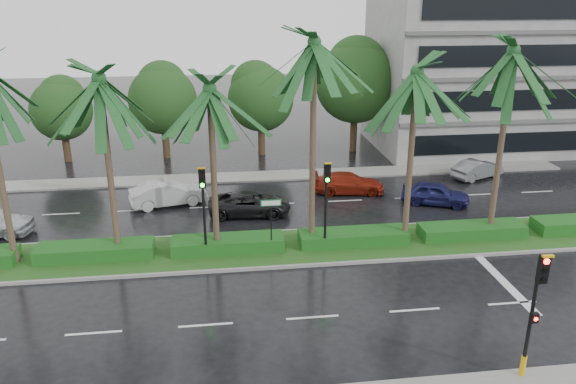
{
  "coord_description": "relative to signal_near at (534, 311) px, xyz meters",
  "views": [
    {
      "loc": [
        -3.28,
        -23.01,
        11.65
      ],
      "look_at": [
        -0.09,
        1.5,
        2.71
      ],
      "focal_mm": 35.0,
      "sensor_mm": 36.0,
      "label": 1
    }
  ],
  "objects": [
    {
      "name": "median",
      "position": [
        -6.0,
        10.39,
        -2.42
      ],
      "size": [
        36.0,
        4.0,
        0.15
      ],
      "color": "gray",
      "rests_on": "ground"
    },
    {
      "name": "bg_trees",
      "position": [
        -3.63,
        26.98,
        2.33
      ],
      "size": [
        32.71,
        5.94,
        8.58
      ],
      "color": "#342617",
      "rests_on": "ground"
    },
    {
      "name": "hedge",
      "position": [
        -6.0,
        10.39,
        -2.05
      ],
      "size": [
        35.2,
        1.4,
        0.6
      ],
      "color": "#134517",
      "rests_on": "median"
    },
    {
      "name": "signal_median_left",
      "position": [
        -10.0,
        9.69,
        0.49
      ],
      "size": [
        0.34,
        0.42,
        4.36
      ],
      "color": "black",
      "rests_on": "median"
    },
    {
      "name": "car_darkgrey",
      "position": [
        -7.68,
        15.01,
        -1.88
      ],
      "size": [
        2.34,
        4.58,
        1.24
      ],
      "primitive_type": "imported",
      "rotation": [
        0.0,
        0.0,
        1.51
      ],
      "color": "black",
      "rests_on": "ground"
    },
    {
      "name": "car_red",
      "position": [
        -1.5,
        17.73,
        -1.88
      ],
      "size": [
        2.24,
        4.46,
        1.24
      ],
      "primitive_type": "imported",
      "rotation": [
        0.0,
        0.0,
        1.45
      ],
      "color": "maroon",
      "rests_on": "ground"
    },
    {
      "name": "building",
      "position": [
        11.0,
        27.39,
        3.5
      ],
      "size": [
        16.0,
        10.0,
        12.0
      ],
      "primitive_type": "cube",
      "color": "gray",
      "rests_on": "ground"
    },
    {
      "name": "far_sidewalk",
      "position": [
        -6.0,
        21.39,
        -2.44
      ],
      "size": [
        40.0,
        2.0,
        0.12
      ],
      "primitive_type": "cube",
      "color": "slate",
      "rests_on": "ground"
    },
    {
      "name": "car_blue",
      "position": [
        3.0,
        15.23,
        -1.85
      ],
      "size": [
        2.87,
        4.1,
        1.3
      ],
      "primitive_type": "imported",
      "rotation": [
        0.0,
        0.0,
        1.18
      ],
      "color": "navy",
      "rests_on": "ground"
    },
    {
      "name": "ground",
      "position": [
        -6.0,
        9.39,
        -2.5
      ],
      "size": [
        120.0,
        120.0,
        0.0
      ],
      "primitive_type": "plane",
      "color": "black",
      "rests_on": "ground"
    },
    {
      "name": "car_grey",
      "position": [
        7.5,
        19.42,
        -1.89
      ],
      "size": [
        2.75,
        3.92,
        1.23
      ],
      "primitive_type": "imported",
      "rotation": [
        0.0,
        0.0,
        2.01
      ],
      "color": "slate",
      "rests_on": "ground"
    },
    {
      "name": "signal_median_right",
      "position": [
        -4.5,
        9.69,
        0.49
      ],
      "size": [
        0.34,
        0.42,
        4.36
      ],
      "color": "black",
      "rests_on": "median"
    },
    {
      "name": "car_white",
      "position": [
        -12.18,
        17.04,
        -1.79
      ],
      "size": [
        2.55,
        4.55,
        1.42
      ],
      "primitive_type": "imported",
      "rotation": [
        0.0,
        0.0,
        1.83
      ],
      "color": "#BEBEBE",
      "rests_on": "ground"
    },
    {
      "name": "palm_row",
      "position": [
        -7.25,
        10.41,
        5.44
      ],
      "size": [
        26.3,
        4.2,
        10.21
      ],
      "color": "#3D2D23",
      "rests_on": "median"
    },
    {
      "name": "street_sign",
      "position": [
        -7.0,
        9.87,
        -0.38
      ],
      "size": [
        0.95,
        0.09,
        2.6
      ],
      "color": "black",
      "rests_on": "median"
    },
    {
      "name": "lane_markings",
      "position": [
        -2.96,
        8.96,
        -2.5
      ],
      "size": [
        34.0,
        13.06,
        0.01
      ],
      "color": "silver",
      "rests_on": "ground"
    },
    {
      "name": "signal_near",
      "position": [
        0.0,
        0.0,
        0.0
      ],
      "size": [
        0.34,
        0.45,
        4.36
      ],
      "color": "black",
      "rests_on": "near_sidewalk"
    }
  ]
}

